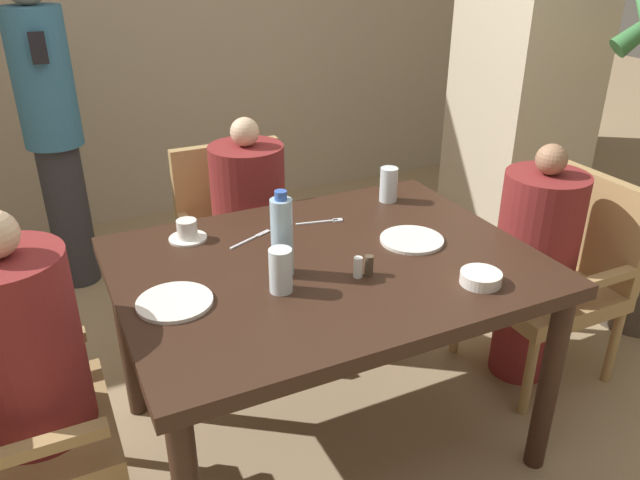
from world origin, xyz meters
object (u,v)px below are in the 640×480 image
(chair_far_side, at_px, (241,233))
(glass_tall_mid, at_px, (281,270))
(diner_in_right_chair, at_px, (534,263))
(plate_main_left, at_px, (175,302))
(chair_right_side, at_px, (557,269))
(water_bottle, at_px, (282,236))
(diner_in_far_chair, at_px, (250,230))
(glass_tall_near, at_px, (389,185))
(bowl_small, at_px, (481,278))
(standing_host, at_px, (51,123))
(plate_main_right, at_px, (412,240))
(teacup_with_saucer, at_px, (187,232))
(diner_in_left_chair, at_px, (32,385))

(chair_far_side, xyz_separation_m, glass_tall_mid, (-0.21, -1.03, 0.36))
(diner_in_right_chair, height_order, plate_main_left, diner_in_right_chair)
(chair_right_side, bearing_deg, water_bottle, -179.01)
(chair_far_side, height_order, diner_in_far_chair, diner_in_far_chair)
(chair_far_side, relative_size, glass_tall_near, 6.18)
(water_bottle, bearing_deg, bowl_small, -31.72)
(chair_right_side, height_order, water_bottle, water_bottle)
(diner_in_far_chair, xyz_separation_m, bowl_small, (0.36, -1.11, 0.24))
(standing_host, distance_m, plate_main_right, 1.96)
(diner_in_right_chair, bearing_deg, chair_right_side, -0.00)
(chair_far_side, distance_m, teacup_with_saucer, 0.74)
(chair_right_side, bearing_deg, diner_in_right_chair, 180.00)
(standing_host, xyz_separation_m, plate_main_right, (1.02, -1.67, -0.12))
(diner_in_left_chair, height_order, glass_tall_near, diner_in_left_chair)
(bowl_small, xyz_separation_m, glass_tall_near, (0.09, 0.69, 0.05))
(standing_host, bearing_deg, chair_right_side, -43.31)
(chair_right_side, distance_m, diner_in_right_chair, 0.15)
(diner_in_right_chair, height_order, water_bottle, water_bottle)
(water_bottle, relative_size, glass_tall_mid, 2.02)
(chair_right_side, bearing_deg, diner_in_far_chair, 144.39)
(teacup_with_saucer, xyz_separation_m, glass_tall_mid, (0.16, -0.47, 0.04))
(plate_main_right, height_order, water_bottle, water_bottle)
(diner_in_far_chair, relative_size, plate_main_right, 4.72)
(diner_in_left_chair, relative_size, teacup_with_saucer, 8.27)
(chair_far_side, bearing_deg, standing_host, 132.46)
(plate_main_left, height_order, bowl_small, bowl_small)
(glass_tall_mid, bearing_deg, chair_right_side, 5.27)
(chair_right_side, distance_m, glass_tall_near, 0.80)
(diner_in_left_chair, xyz_separation_m, chair_right_side, (2.01, 0.00, -0.10))
(chair_far_side, bearing_deg, diner_in_far_chair, -90.00)
(plate_main_left, xyz_separation_m, plate_main_right, (0.85, 0.05, 0.00))
(diner_in_left_chair, xyz_separation_m, diner_in_right_chair, (1.87, 0.00, -0.04))
(chair_right_side, bearing_deg, plate_main_left, -178.05)
(plate_main_left, bearing_deg, chair_far_side, 61.71)
(diner_in_left_chair, bearing_deg, bowl_small, -14.90)
(water_bottle, bearing_deg, diner_in_far_chair, 78.23)
(standing_host, xyz_separation_m, glass_tall_mid, (0.48, -1.78, -0.06))
(chair_right_side, height_order, diner_in_right_chair, diner_in_right_chair)
(chair_right_side, bearing_deg, teacup_with_saucer, 166.36)
(plate_main_right, relative_size, glass_tall_near, 1.61)
(plate_main_right, xyz_separation_m, glass_tall_mid, (-0.54, -0.11, 0.06))
(diner_in_far_chair, distance_m, diner_in_right_chair, 1.21)
(teacup_with_saucer, xyz_separation_m, glass_tall_near, (0.82, 0.00, 0.04))
(standing_host, relative_size, water_bottle, 5.89)
(bowl_small, bearing_deg, water_bottle, 148.28)
(bowl_small, bearing_deg, teacup_with_saucer, 136.33)
(teacup_with_saucer, bearing_deg, standing_host, 103.81)
(diner_in_far_chair, distance_m, chair_right_side, 1.32)
(glass_tall_mid, bearing_deg, chair_far_side, 78.39)
(diner_in_right_chair, bearing_deg, plate_main_right, -179.50)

